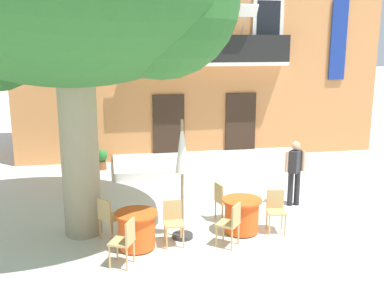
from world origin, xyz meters
TOP-DOWN VIEW (x-y plane):
  - ground_plane at (0.00, 0.00)m, footprint 120.00×120.00m
  - building_facade at (0.48, 6.99)m, footprint 13.00×5.09m
  - entrance_step_platform at (0.47, 3.81)m, footprint 6.52×2.39m
  - cafe_table_near_tree at (-0.13, -1.54)m, footprint 0.86×0.86m
  - cafe_chair_near_tree_0 at (-0.54, -2.17)m, footprint 0.56×0.56m
  - cafe_chair_near_tree_1 at (0.62, -1.60)m, footprint 0.47×0.47m
  - cafe_chair_near_tree_2 at (-0.37, -0.82)m, footprint 0.48×0.48m
  - cafe_table_middle at (-2.43, -1.90)m, footprint 0.86×0.86m
  - cafe_chair_middle_0 at (-2.68, -2.60)m, footprint 0.53×0.53m
  - cafe_chair_middle_1 at (-1.67, -1.83)m, footprint 0.40×0.40m
  - cafe_chair_middle_2 at (-2.97, -1.38)m, footprint 0.56×0.56m
  - cafe_umbrella at (-1.44, -1.58)m, footprint 0.44×0.44m
  - ground_planter_left at (-3.14, 4.10)m, footprint 0.34×0.34m
  - pedestrian_near_entrance at (1.66, -0.15)m, footprint 0.53×0.39m
  - pedestrian_mid_plaza at (-3.84, 2.14)m, footprint 0.53×0.25m

SIDE VIEW (x-z plane):
  - ground_plane at x=0.00m, z-range 0.00..0.00m
  - entrance_step_platform at x=0.47m, z-range 0.00..0.25m
  - ground_planter_left at x=-3.14m, z-range 0.04..0.72m
  - cafe_table_near_tree at x=-0.13m, z-range 0.01..0.77m
  - cafe_table_middle at x=-2.43m, z-range 0.01..0.77m
  - cafe_chair_near_tree_0 at x=-0.54m, z-range 0.07..0.98m
  - cafe_chair_near_tree_1 at x=0.62m, z-range 0.07..0.98m
  - cafe_chair_near_tree_2 at x=-0.37m, z-range 0.07..0.98m
  - cafe_chair_middle_0 at x=-2.68m, z-range 0.07..0.98m
  - cafe_chair_middle_1 at x=-1.67m, z-range 0.07..0.98m
  - cafe_chair_middle_2 at x=-2.97m, z-range 0.07..0.98m
  - pedestrian_near_entrance at x=1.66m, z-range 0.11..1.77m
  - pedestrian_mid_plaza at x=-3.84m, z-range 0.11..1.82m
  - cafe_umbrella at x=-1.44m, z-range 0.39..2.94m
  - building_facade at x=0.48m, z-range 0.00..7.50m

